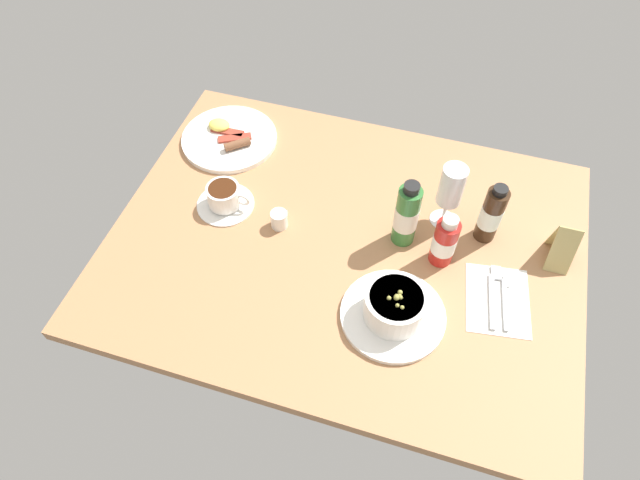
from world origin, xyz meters
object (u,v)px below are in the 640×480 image
Objects in this scene: coffee_cup at (225,198)px; cutlery_setting at (498,298)px; breakfast_plate at (229,138)px; creamer_jug at (280,218)px; sauce_bottle_red at (444,242)px; sauce_bottle_green at (406,215)px; wine_glass at (451,188)px; sauce_bottle_brown at (491,215)px; menu_card at (563,244)px; porridge_bowl at (394,308)px.

cutlery_setting is at bearing -6.28° from coffee_cup.
cutlery_setting is at bearing -21.12° from breakfast_plate.
sauce_bottle_red is (38.60, 1.29, 4.17)cm from creamer_jug.
sauce_bottle_green reaches higher than coffee_cup.
wine_glass is at bearing -10.05° from breakfast_plate.
coffee_cup is 0.85× the size of sauce_bottle_brown.
cutlery_setting is 1.05× the size of sauce_bottle_green.
creamer_jug is at bearing -6.83° from coffee_cup.
sauce_bottle_green is at bearing -172.50° from menu_card.
sauce_bottle_brown is at bearing 60.35° from porridge_bowl.
sauce_bottle_green is (-23.66, 10.22, 8.26)cm from cutlery_setting.
sauce_bottle_red is 0.56× the size of breakfast_plate.
wine_glass reaches higher than coffee_cup.
sauce_bottle_brown is (8.83, 9.80, 1.23)cm from sauce_bottle_red.
breakfast_plate is 88.70cm from menu_card.
creamer_jug is 40.51cm from wine_glass.
sauce_bottle_red reaches higher than coffee_cup.
cutlery_setting is 0.75× the size of breakfast_plate.
porridge_bowl is 1.56× the size of sauce_bottle_red.
sauce_bottle_green is at bearing -160.45° from sauce_bottle_brown.
sauce_bottle_red reaches higher than cutlery_setting.
cutlery_setting is 1.74× the size of menu_card.
coffee_cup is at bearing 158.16° from porridge_bowl.
wine_glass reaches higher than cutlery_setting.
menu_card is at bearing 8.15° from creamer_jug.
sauce_bottle_green is at bearing 156.63° from cutlery_setting.
menu_card reaches higher than breakfast_plate.
creamer_jug is 0.35× the size of sauce_bottle_red.
wine_glass reaches higher than sauce_bottle_red.
sauce_bottle_green reaches higher than porridge_bowl.
coffee_cup is at bearing 173.17° from creamer_jug.
sauce_bottle_green is at bearing -134.42° from wine_glass.
breakfast_plate is (-23.20, 23.68, -1.43)cm from creamer_jug.
creamer_jug is 0.45× the size of menu_card.
menu_card is at bearing 17.17° from sauce_bottle_red.
creamer_jug is at bearing -45.59° from breakfast_plate.
cutlery_setting is 19.09cm from sauce_bottle_brown.
wine_glass reaches higher than sauce_bottle_brown.
sauce_bottle_green reaches higher than cutlery_setting.
sauce_bottle_red reaches higher than creamer_jug.
cutlery_setting is at bearing -50.34° from wine_glass.
coffee_cup is 2.81× the size of creamer_jug.
coffee_cup is 53.70cm from sauce_bottle_red.
porridge_bowl is 0.88× the size of breakfast_plate.
sauce_bottle_brown is (10.13, -1.87, -3.67)cm from wine_glass.
cutlery_setting is 1.36× the size of coffee_cup.
breakfast_plate is (-60.49, 10.72, -10.51)cm from wine_glass.
sauce_bottle_brown is at bearing 19.55° from sauce_bottle_green.
wine_glass reaches higher than menu_card.
sauce_bottle_red is at bearing 1.91° from creamer_jug.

